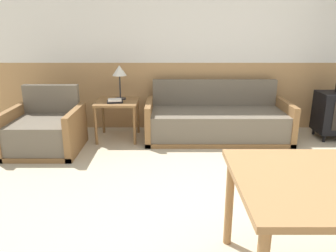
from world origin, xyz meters
TOP-DOWN VIEW (x-y plane):
  - ground_plane at (0.00, 0.00)m, footprint 16.00×16.00m
  - wall_back at (0.00, 2.63)m, footprint 7.20×0.06m
  - couch at (-0.03, 2.08)m, footprint 2.04×0.87m
  - armchair at (-2.36, 1.58)m, footprint 0.91×0.86m
  - side_table at (-1.47, 2.06)m, footprint 0.59×0.59m
  - table_lamp at (-1.43, 2.17)m, footprint 0.20×0.20m
  - book_stack at (-1.48, 1.96)m, footprint 0.24×0.19m

SIDE VIEW (x-z plane):
  - ground_plane at x=0.00m, z-range 0.00..0.00m
  - couch at x=-0.03m, z-range -0.16..0.65m
  - armchair at x=-2.36m, z-range -0.16..0.66m
  - side_table at x=-1.47m, z-range 0.20..0.76m
  - book_stack at x=-1.48m, z-range 0.56..0.61m
  - table_lamp at x=-1.43m, z-range 0.70..1.19m
  - wall_back at x=0.00m, z-range 0.00..2.70m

